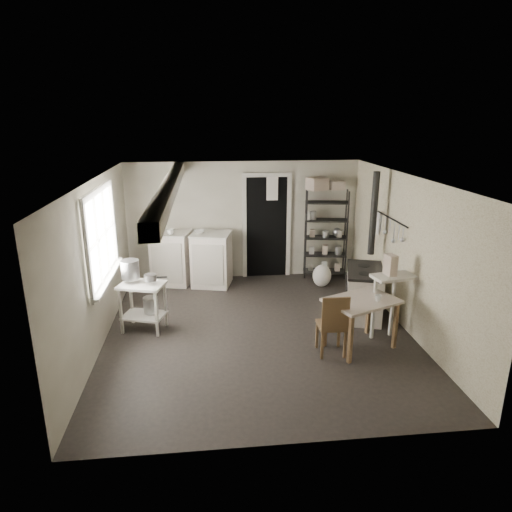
{
  "coord_description": "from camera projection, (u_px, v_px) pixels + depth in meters",
  "views": [
    {
      "loc": [
        -0.72,
        -6.22,
        3.13
      ],
      "look_at": [
        0.0,
        0.3,
        1.1
      ],
      "focal_mm": 32.0,
      "sensor_mm": 36.0,
      "label": 1
    }
  ],
  "objects": [
    {
      "name": "wall_right",
      "position": [
        408.0,
        254.0,
        6.8
      ],
      "size": [
        0.02,
        5.0,
        2.3
      ],
      "primitive_type": "cube",
      "color": "#AFA995",
      "rests_on": "ground"
    },
    {
      "name": "bucket",
      "position": [
        151.0,
        305.0,
        6.9
      ],
      "size": [
        0.28,
        0.28,
        0.24
      ],
      "primitive_type": "cylinder",
      "rotation": [
        0.0,
        0.0,
        -0.3
      ],
      "color": "#B5B5B8",
      "rests_on": "prep_table"
    },
    {
      "name": "table_cup",
      "position": [
        378.0,
        295.0,
        6.16
      ],
      "size": [
        0.09,
        0.09,
        0.09
      ],
      "primitive_type": "imported",
      "rotation": [
        0.0,
        0.0,
        0.02
      ],
      "color": "silver",
      "rests_on": "work_table"
    },
    {
      "name": "prep_table",
      "position": [
        143.0,
        305.0,
        6.85
      ],
      "size": [
        0.75,
        0.62,
        0.74
      ],
      "primitive_type": null,
      "rotation": [
        0.0,
        0.0,
        -0.28
      ],
      "color": "beige",
      "rests_on": "ground"
    },
    {
      "name": "floor_crock",
      "position": [
        350.0,
        320.0,
        7.1
      ],
      "size": [
        0.16,
        0.16,
        0.16
      ],
      "primitive_type": "cylinder",
      "rotation": [
        0.0,
        0.0,
        -0.3
      ],
      "color": "silver",
      "rests_on": "ground"
    },
    {
      "name": "shelf_rack",
      "position": [
        326.0,
        231.0,
        8.98
      ],
      "size": [
        0.87,
        0.45,
        1.75
      ],
      "primitive_type": null,
      "rotation": [
        0.0,
        0.0,
        -0.16
      ],
      "color": "black",
      "rests_on": "ground"
    },
    {
      "name": "stockpot",
      "position": [
        130.0,
        270.0,
        6.76
      ],
      "size": [
        0.3,
        0.3,
        0.29
      ],
      "primitive_type": "cylinder",
      "rotation": [
        0.0,
        0.0,
        0.13
      ],
      "color": "#B5B5B8",
      "rests_on": "prep_table"
    },
    {
      "name": "work_table",
      "position": [
        360.0,
        322.0,
        6.33
      ],
      "size": [
        1.13,
        0.99,
        0.72
      ],
      "primitive_type": null,
      "rotation": [
        0.0,
        0.0,
        0.41
      ],
      "color": "beige",
      "rests_on": "ground"
    },
    {
      "name": "utensil_rail",
      "position": [
        391.0,
        219.0,
        7.25
      ],
      "size": [
        0.06,
        1.2,
        0.44
      ],
      "primitive_type": null,
      "color": "#B5B5B8",
      "rests_on": "wall_right"
    },
    {
      "name": "flour_sack",
      "position": [
        322.0,
        274.0,
        8.64
      ],
      "size": [
        0.42,
        0.38,
        0.43
      ],
      "primitive_type": "ellipsoid",
      "rotation": [
        0.0,
        0.0,
        -0.25
      ],
      "color": "silver",
      "rests_on": "ground"
    },
    {
      "name": "chair",
      "position": [
        332.0,
        320.0,
        6.15
      ],
      "size": [
        0.37,
        0.39,
        0.89
      ],
      "primitive_type": null,
      "rotation": [
        0.0,
        0.0,
        -0.02
      ],
      "color": "brown",
      "rests_on": "ground"
    },
    {
      "name": "ceiling",
      "position": [
        258.0,
        179.0,
        6.23
      ],
      "size": [
        5.0,
        5.0,
        0.0
      ],
      "primitive_type": "plane",
      "rotation": [
        3.14,
        0.0,
        0.0
      ],
      "color": "beige",
      "rests_on": "wall_back"
    },
    {
      "name": "shelf_jar",
      "position": [
        308.0,
        210.0,
        8.84
      ],
      "size": [
        0.12,
        0.12,
        0.19
      ],
      "primitive_type": "imported",
      "rotation": [
        0.0,
        0.0,
        -0.4
      ],
      "color": "silver",
      "rests_on": "shelf_rack"
    },
    {
      "name": "floor",
      "position": [
        258.0,
        331.0,
        6.91
      ],
      "size": [
        5.0,
        5.0,
        0.0
      ],
      "primitive_type": "plane",
      "color": "black",
      "rests_on": "ground"
    },
    {
      "name": "base_cabinets",
      "position": [
        192.0,
        261.0,
        8.73
      ],
      "size": [
        1.66,
        1.01,
        1.02
      ],
      "primitive_type": null,
      "rotation": [
        0.0,
        0.0,
        -0.23
      ],
      "color": "beige",
      "rests_on": "ground"
    },
    {
      "name": "wall_left",
      "position": [
        98.0,
        264.0,
        6.33
      ],
      "size": [
        0.02,
        5.0,
        2.3
      ],
      "primitive_type": "cube",
      "color": "#AFA995",
      "rests_on": "ground"
    },
    {
      "name": "storage_box_a",
      "position": [
        317.0,
        177.0,
        8.68
      ],
      "size": [
        0.43,
        0.41,
        0.24
      ],
      "primitive_type": "cube",
      "rotation": [
        0.0,
        0.0,
        0.37
      ],
      "color": "beige",
      "rests_on": "shelf_rack"
    },
    {
      "name": "window",
      "position": [
        100.0,
        236.0,
        6.42
      ],
      "size": [
        0.12,
        1.76,
        1.28
      ],
      "primitive_type": null,
      "color": "beige",
      "rests_on": "wall_left"
    },
    {
      "name": "stovepipe",
      "position": [
        374.0,
        214.0,
        7.43
      ],
      "size": [
        0.13,
        0.13,
        1.47
      ],
      "primitive_type": null,
      "rotation": [
        0.0,
        0.0,
        0.17
      ],
      "color": "black",
      "rests_on": "stove"
    },
    {
      "name": "wallpaper_panel",
      "position": [
        407.0,
        254.0,
        6.8
      ],
      "size": [
        0.01,
        5.0,
        2.3
      ],
      "primitive_type": null,
      "color": "beige",
      "rests_on": "wall_right"
    },
    {
      "name": "mixing_bowl",
      "position": [
        199.0,
        237.0,
        8.54
      ],
      "size": [
        0.32,
        0.32,
        0.06
      ],
      "primitive_type": "imported",
      "rotation": [
        0.0,
        0.0,
        0.26
      ],
      "color": "silver",
      "rests_on": "base_cabinets"
    },
    {
      "name": "wall_back",
      "position": [
        244.0,
        221.0,
        8.94
      ],
      "size": [
        4.5,
        0.02,
        2.3
      ],
      "primitive_type": "cube",
      "color": "#AFA995",
      "rests_on": "ground"
    },
    {
      "name": "doorway",
      "position": [
        267.0,
        228.0,
        9.0
      ],
      "size": [
        0.96,
        0.1,
        2.08
      ],
      "primitive_type": null,
      "color": "beige",
      "rests_on": "ground"
    },
    {
      "name": "wall_front",
      "position": [
        289.0,
        340.0,
        4.19
      ],
      "size": [
        4.5,
        0.02,
        2.3
      ],
      "primitive_type": "cube",
      "color": "#AFA995",
      "rests_on": "ground"
    },
    {
      "name": "side_ledge",
      "position": [
        391.0,
        309.0,
        6.65
      ],
      "size": [
        0.67,
        0.44,
        0.95
      ],
      "primitive_type": null,
      "rotation": [
        0.0,
        0.0,
        0.19
      ],
      "color": "beige",
      "rests_on": "ground"
    },
    {
      "name": "oats_box",
      "position": [
        390.0,
        271.0,
        6.5
      ],
      "size": [
        0.15,
        0.21,
        0.3
      ],
      "primitive_type": "cube",
      "rotation": [
        0.0,
        0.0,
        0.16
      ],
      "color": "beige",
      "rests_on": "side_ledge"
    },
    {
      "name": "saucepan",
      "position": [
        150.0,
        278.0,
        6.69
      ],
      "size": [
        0.22,
        0.22,
        0.1
      ],
      "primitive_type": "cylinder",
      "rotation": [
        0.0,
        0.0,
        -0.29
      ],
      "color": "#B5B5B8",
      "rests_on": "prep_table"
    },
    {
      "name": "ceiling_beam",
      "position": [
        170.0,
        187.0,
        6.13
      ],
      "size": [
        0.18,
        5.0,
        0.18
      ],
      "primitive_type": null,
      "color": "beige",
      "rests_on": "ceiling"
    },
    {
      "name": "stove",
      "position": [
        364.0,
        290.0,
        7.33
      ],
      "size": [
        0.82,
        1.12,
        0.79
      ],
      "primitive_type": null,
      "rotation": [
        0.0,
        0.0,
        -0.29
      ],
      "color": "beige",
      "rests_on": "ground"
    },
    {
      "name": "storage_box_b",
      "position": [
        337.0,
        177.0,
        8.74
      ],
      "size": [
        0.28,
        0.26,
        0.17
      ],
      "primitive_type": "cube",
      "rotation": [
        0.0,
        0.0,
        0.05
      ],
      "color": "beige",
      "rests_on": "shelf_rack"
    },
    {
      "name": "counter_cup",
      "position": [
        171.0,
        237.0,
        8.43
      ],
      "size": [
        0.15,
        0.15,
        0.1
      ],
      "primitive_type": "imported",
      "rotation": [
        0.0,
        0.0,
        -0.2
      ],
      "color": "silver",
      "rests_on": "base_cabinets"
    }
  ]
}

